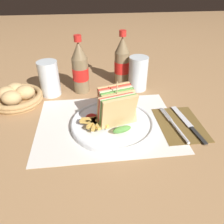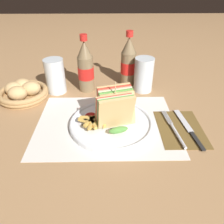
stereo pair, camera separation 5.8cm
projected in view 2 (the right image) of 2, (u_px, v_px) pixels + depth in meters
name	position (u px, v px, depth m)	size (l,w,h in m)	color
ground_plane	(110.00, 129.00, 0.68)	(4.00, 4.00, 0.00)	#9E754C
placemat	(107.00, 123.00, 0.71)	(0.45, 0.33, 0.00)	silver
plate_main	(112.00, 123.00, 0.69)	(0.26, 0.26, 0.02)	white
club_sandwich	(116.00, 108.00, 0.66)	(0.13, 0.14, 0.14)	tan
fries_pile	(95.00, 121.00, 0.67)	(0.10, 0.09, 0.02)	gold
ketchup_blob	(92.00, 115.00, 0.70)	(0.04, 0.03, 0.01)	maroon
napkin	(181.00, 129.00, 0.68)	(0.14, 0.19, 0.00)	brown
fork	(176.00, 131.00, 0.66)	(0.03, 0.19, 0.01)	silver
knife	(190.00, 128.00, 0.68)	(0.04, 0.20, 0.00)	black
coke_bottle_near	(86.00, 68.00, 0.85)	(0.06, 0.06, 0.22)	#7A6647
coke_bottle_far	(129.00, 63.00, 0.89)	(0.06, 0.06, 0.22)	#7A6647
glass_near	(144.00, 75.00, 0.86)	(0.08, 0.08, 0.14)	silver
glass_far	(56.00, 76.00, 0.85)	(0.08, 0.08, 0.14)	silver
bread_basket	(23.00, 92.00, 0.83)	(0.19, 0.19, 0.06)	#AD8451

